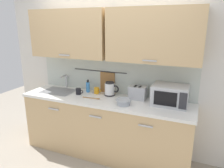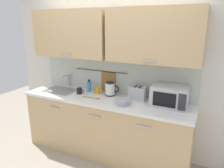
{
  "view_description": "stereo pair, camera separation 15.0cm",
  "coord_description": "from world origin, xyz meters",
  "px_view_note": "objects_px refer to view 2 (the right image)",
  "views": [
    {
      "loc": [
        1.22,
        -2.34,
        1.94
      ],
      "look_at": [
        0.1,
        0.33,
        1.12
      ],
      "focal_mm": 34.03,
      "sensor_mm": 36.0,
      "label": 1
    },
    {
      "loc": [
        1.36,
        -2.28,
        1.94
      ],
      "look_at": [
        0.1,
        0.33,
        1.12
      ],
      "focal_mm": 34.03,
      "sensor_mm": 36.0,
      "label": 2
    }
  ],
  "objects_px": {
    "toaster": "(138,93)",
    "mug_by_kettle": "(98,90)",
    "mixing_bowl": "(123,102)",
    "microwave": "(170,96)",
    "dish_soap_bottle": "(89,86)",
    "electric_kettle": "(110,89)",
    "wooden_spoon": "(94,98)",
    "mug_near_sink": "(80,91)"
  },
  "relations": [
    {
      "from": "toaster",
      "to": "mug_by_kettle",
      "type": "distance_m",
      "value": 0.66
    },
    {
      "from": "mixing_bowl",
      "to": "toaster",
      "type": "bearing_deg",
      "value": 70.34
    },
    {
      "from": "microwave",
      "to": "dish_soap_bottle",
      "type": "distance_m",
      "value": 1.28
    },
    {
      "from": "electric_kettle",
      "to": "wooden_spoon",
      "type": "distance_m",
      "value": 0.3
    },
    {
      "from": "toaster",
      "to": "electric_kettle",
      "type": "bearing_deg",
      "value": -179.06
    },
    {
      "from": "microwave",
      "to": "mug_near_sink",
      "type": "distance_m",
      "value": 1.36
    },
    {
      "from": "mug_near_sink",
      "to": "toaster",
      "type": "distance_m",
      "value": 0.9
    },
    {
      "from": "toaster",
      "to": "wooden_spoon",
      "type": "xyz_separation_m",
      "value": [
        -0.59,
        -0.24,
        -0.09
      ]
    },
    {
      "from": "dish_soap_bottle",
      "to": "toaster",
      "type": "xyz_separation_m",
      "value": [
        0.82,
        -0.01,
        0.01
      ]
    },
    {
      "from": "electric_kettle",
      "to": "mixing_bowl",
      "type": "relative_size",
      "value": 1.06
    },
    {
      "from": "electric_kettle",
      "to": "mug_by_kettle",
      "type": "bearing_deg",
      "value": 179.73
    },
    {
      "from": "electric_kettle",
      "to": "mug_near_sink",
      "type": "relative_size",
      "value": 1.89
    },
    {
      "from": "mug_by_kettle",
      "to": "mixing_bowl",
      "type": "bearing_deg",
      "value": -27.96
    },
    {
      "from": "dish_soap_bottle",
      "to": "mug_near_sink",
      "type": "bearing_deg",
      "value": -115.11
    },
    {
      "from": "microwave",
      "to": "mixing_bowl",
      "type": "xyz_separation_m",
      "value": [
        -0.56,
        -0.24,
        -0.09
      ]
    },
    {
      "from": "electric_kettle",
      "to": "mug_by_kettle",
      "type": "relative_size",
      "value": 1.89
    },
    {
      "from": "microwave",
      "to": "wooden_spoon",
      "type": "xyz_separation_m",
      "value": [
        -1.05,
        -0.18,
        -0.13
      ]
    },
    {
      "from": "microwave",
      "to": "wooden_spoon",
      "type": "relative_size",
      "value": 1.67
    },
    {
      "from": "wooden_spoon",
      "to": "microwave",
      "type": "bearing_deg",
      "value": 9.94
    },
    {
      "from": "mixing_bowl",
      "to": "toaster",
      "type": "height_order",
      "value": "toaster"
    },
    {
      "from": "dish_soap_bottle",
      "to": "microwave",
      "type": "bearing_deg",
      "value": -2.86
    },
    {
      "from": "dish_soap_bottle",
      "to": "toaster",
      "type": "distance_m",
      "value": 0.82
    },
    {
      "from": "electric_kettle",
      "to": "toaster",
      "type": "height_order",
      "value": "electric_kettle"
    },
    {
      "from": "wooden_spoon",
      "to": "mug_by_kettle",
      "type": "bearing_deg",
      "value": 105.31
    },
    {
      "from": "electric_kettle",
      "to": "toaster",
      "type": "xyz_separation_m",
      "value": [
        0.43,
        0.01,
        -0.01
      ]
    },
    {
      "from": "mug_by_kettle",
      "to": "electric_kettle",
      "type": "bearing_deg",
      "value": -0.27
    },
    {
      "from": "mixing_bowl",
      "to": "mug_by_kettle",
      "type": "xyz_separation_m",
      "value": [
        -0.55,
        0.29,
        0.0
      ]
    },
    {
      "from": "mixing_bowl",
      "to": "dish_soap_bottle",
      "type": "bearing_deg",
      "value": 156.81
    },
    {
      "from": "wooden_spoon",
      "to": "mixing_bowl",
      "type": "bearing_deg",
      "value": -6.68
    },
    {
      "from": "mug_near_sink",
      "to": "mixing_bowl",
      "type": "relative_size",
      "value": 0.56
    },
    {
      "from": "toaster",
      "to": "mug_by_kettle",
      "type": "bearing_deg",
      "value": -179.48
    },
    {
      "from": "toaster",
      "to": "mug_by_kettle",
      "type": "height_order",
      "value": "toaster"
    },
    {
      "from": "microwave",
      "to": "wooden_spoon",
      "type": "bearing_deg",
      "value": -170.06
    },
    {
      "from": "dish_soap_bottle",
      "to": "toaster",
      "type": "bearing_deg",
      "value": -0.5
    },
    {
      "from": "electric_kettle",
      "to": "mug_near_sink",
      "type": "height_order",
      "value": "electric_kettle"
    },
    {
      "from": "mug_near_sink",
      "to": "wooden_spoon",
      "type": "height_order",
      "value": "mug_near_sink"
    },
    {
      "from": "dish_soap_bottle",
      "to": "mug_by_kettle",
      "type": "xyz_separation_m",
      "value": [
        0.16,
        -0.01,
        -0.04
      ]
    },
    {
      "from": "microwave",
      "to": "mug_by_kettle",
      "type": "distance_m",
      "value": 1.12
    },
    {
      "from": "mug_near_sink",
      "to": "mixing_bowl",
      "type": "xyz_separation_m",
      "value": [
        0.78,
        -0.14,
        -0.0
      ]
    },
    {
      "from": "mug_near_sink",
      "to": "wooden_spoon",
      "type": "relative_size",
      "value": 0.43
    },
    {
      "from": "electric_kettle",
      "to": "toaster",
      "type": "bearing_deg",
      "value": 0.94
    },
    {
      "from": "mug_by_kettle",
      "to": "wooden_spoon",
      "type": "relative_size",
      "value": 0.43
    }
  ]
}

